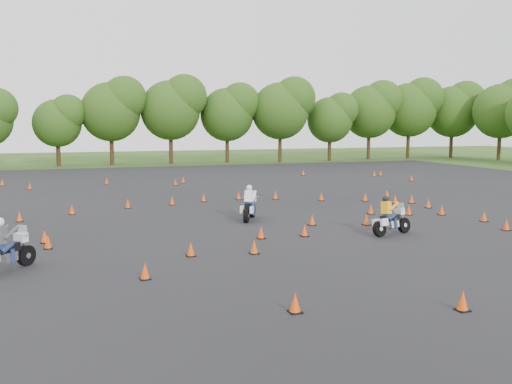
{
  "coord_description": "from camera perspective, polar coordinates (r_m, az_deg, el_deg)",
  "views": [
    {
      "loc": [
        -8.42,
        -20.73,
        4.36
      ],
      "look_at": [
        0.0,
        4.0,
        1.2
      ],
      "focal_mm": 40.0,
      "sensor_mm": 36.0,
      "label": 1
    }
  ],
  "objects": [
    {
      "name": "ground",
      "position": [
        22.8,
        3.25,
        -4.14
      ],
      "size": [
        140.0,
        140.0,
        0.0
      ],
      "primitive_type": "plane",
      "color": "#2D5119",
      "rests_on": "ground"
    },
    {
      "name": "asphalt_pad",
      "position": [
        28.37,
        -1.3,
        -1.94
      ],
      "size": [
        62.0,
        62.0,
        0.0
      ],
      "primitive_type": "plane",
      "color": "black",
      "rests_on": "ground"
    },
    {
      "name": "treeline",
      "position": [
        57.38,
        -5.5,
        7.11
      ],
      "size": [
        86.96,
        32.25,
        10.4
      ],
      "color": "#2B4B15",
      "rests_on": "ground"
    },
    {
      "name": "traffic_cones",
      "position": [
        27.87,
        -1.13,
        -1.63
      ],
      "size": [
        36.65,
        33.35,
        0.45
      ],
      "color": "#E44609",
      "rests_on": "asphalt_pad"
    },
    {
      "name": "rider_grey",
      "position": [
        18.39,
        -23.71,
        -4.79
      ],
      "size": [
        1.91,
        2.0,
        1.63
      ],
      "primitive_type": null,
      "rotation": [
        0.0,
        0.0,
        0.83
      ],
      "color": "#454A4E",
      "rests_on": "ground"
    },
    {
      "name": "rider_yellow",
      "position": [
        22.91,
        13.56,
        -2.3
      ],
      "size": [
        2.09,
        1.16,
        1.54
      ],
      "primitive_type": null,
      "rotation": [
        0.0,
        0.0,
        0.29
      ],
      "color": "#F9AE16",
      "rests_on": "ground"
    },
    {
      "name": "rider_white",
      "position": [
        25.72,
        -0.66,
        -1.04
      ],
      "size": [
        1.57,
        2.14,
        1.61
      ],
      "primitive_type": null,
      "rotation": [
        0.0,
        0.0,
        1.07
      ],
      "color": "white",
      "rests_on": "ground"
    }
  ]
}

